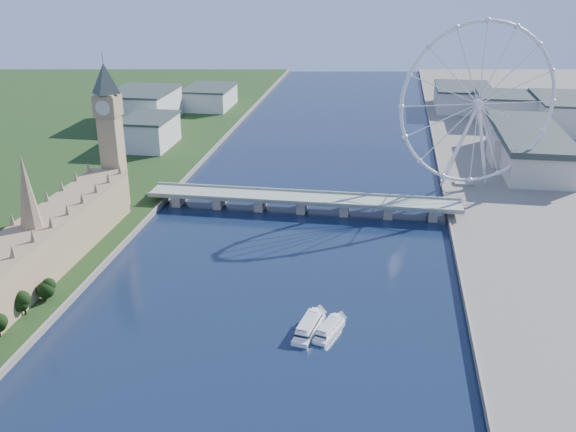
# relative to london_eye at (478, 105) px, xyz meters

# --- Properties ---
(parliament_range) EXTENTS (24.00, 200.00, 70.00)m
(parliament_range) POSITION_rel_london_eye_xyz_m (-247.98, -185.08, -49.04)
(parliament_range) COLOR tan
(parliament_range) RESTS_ON ground
(big_ben) EXTENTS (20.02, 20.02, 110.00)m
(big_ben) POSITION_rel_london_eye_xyz_m (-247.98, -77.08, -0.95)
(big_ben) COLOR tan
(big_ben) RESTS_ON ground
(westminster_bridge) EXTENTS (220.00, 22.00, 9.50)m
(westminster_bridge) POSITION_rel_london_eye_xyz_m (-119.98, -55.08, -60.89)
(westminster_bridge) COLOR gray
(westminster_bridge) RESTS_ON ground
(london_eye) EXTENTS (113.60, 39.12, 124.30)m
(london_eye) POSITION_rel_london_eye_xyz_m (0.00, 0.00, 0.00)
(london_eye) COLOR silver
(london_eye) RESTS_ON ground
(county_hall) EXTENTS (54.00, 144.00, 35.00)m
(county_hall) POSITION_rel_london_eye_xyz_m (55.02, 74.92, -67.52)
(county_hall) COLOR beige
(county_hall) RESTS_ON ground
(city_skyline) EXTENTS (505.00, 280.00, 32.00)m
(city_skyline) POSITION_rel_london_eye_xyz_m (-80.75, 205.00, -50.56)
(city_skyline) COLOR beige
(city_skyline) RESTS_ON ground
(tour_boat_near) EXTENTS (14.13, 33.18, 7.14)m
(tour_boat_near) POSITION_rel_london_eye_xyz_m (-95.61, -212.06, -67.52)
(tour_boat_near) COLOR white
(tour_boat_near) RESTS_ON ground
(tour_boat_far) EXTENTS (15.23, 28.33, 6.06)m
(tour_boat_far) POSITION_rel_london_eye_xyz_m (-85.88, -211.83, -67.52)
(tour_boat_far) COLOR white
(tour_boat_far) RESTS_ON ground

